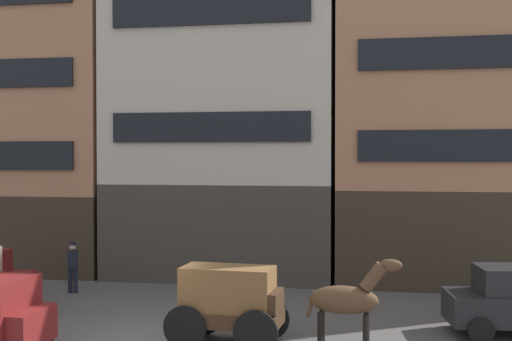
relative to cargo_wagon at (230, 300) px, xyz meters
name	(u,v)px	position (x,y,z in m)	size (l,w,h in m)	color
building_far_left	(21,78)	(-11.74, 10.54, 7.11)	(10.28, 7.27, 16.44)	#33281E
building_center_left	(229,117)	(-2.28, 10.54, 5.27)	(9.34, 7.27, 12.77)	#38332D
building_center_right	(466,63)	(7.24, 10.54, 7.29)	(10.40, 7.27, 16.80)	#33281E
cargo_wagon	(230,300)	(0.00, 0.00, 0.00)	(3.00, 1.71, 1.98)	#3D2819
draft_horse	(348,299)	(2.95, 0.00, 0.12)	(2.35, 0.73, 2.30)	#513823
pedestrian_officer	(73,265)	(-6.71, 5.11, -0.17)	(0.47, 0.47, 1.79)	black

